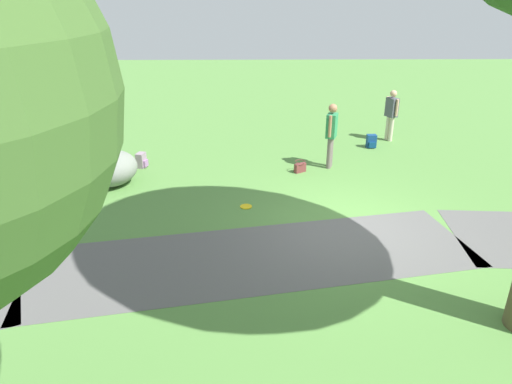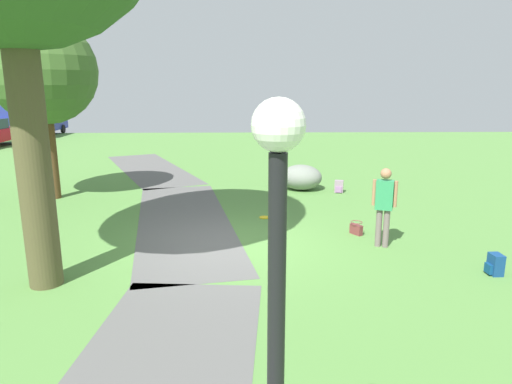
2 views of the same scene
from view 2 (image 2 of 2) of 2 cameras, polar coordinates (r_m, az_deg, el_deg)
name	(u,v)px [view 2 (image 2 of 2)]	position (r m, az deg, el deg)	size (l,w,h in m)	color
ground_plane	(225,245)	(10.18, -3.93, -6.63)	(48.00, 48.00, 0.00)	#52843D
footpath_segment_mid	(184,220)	(12.09, -8.99, -3.50)	(8.29, 3.75, 0.01)	#585756
footpath_segment_far	(150,168)	(19.77, -13.03, 2.89)	(8.24, 5.40, 0.01)	#585756
young_tree_near_path	(43,72)	(15.19, -25.04, 13.44)	(3.12, 3.12, 5.40)	#52361E
lamp_post	(276,333)	(2.68, 2.53, -17.14)	(0.28, 0.28, 3.41)	black
lawn_boulder	(301,177)	(15.40, 5.66, 1.84)	(1.59, 1.69, 0.84)	gray
woman_with_handbag	(384,202)	(10.17, 15.69, -1.16)	(0.36, 0.49, 1.74)	#6E5F5D
handbag_on_grass	(356,229)	(11.08, 12.39, -4.48)	(0.38, 0.38, 0.31)	brown
backpack_by_boulder	(339,187)	(15.18, 10.30, 0.65)	(0.31, 0.32, 0.40)	gray
spare_backpack_on_lawn	(495,265)	(9.69, 27.65, -8.03)	(0.29, 0.27, 0.40)	navy
frisbee_on_grass	(264,217)	(12.18, 1.04, -3.18)	(0.26, 0.26, 0.02)	gold
delivery_van	(33,117)	(34.94, -26.06, 8.39)	(5.78, 2.74, 2.30)	navy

